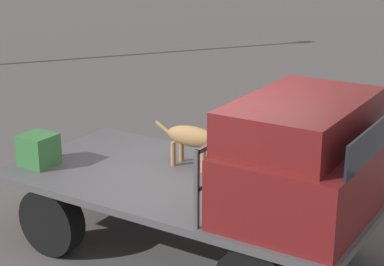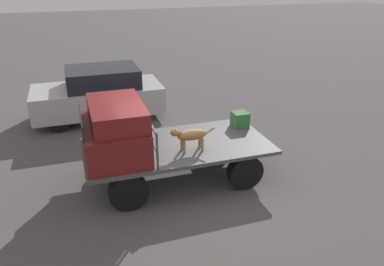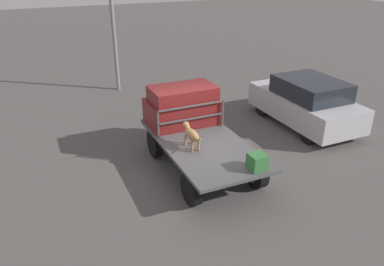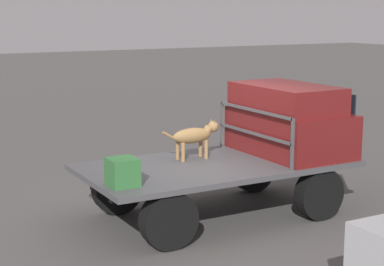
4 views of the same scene
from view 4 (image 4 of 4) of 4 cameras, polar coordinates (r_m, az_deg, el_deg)
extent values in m
plane|color=#514F4C|center=(10.01, 2.20, -7.36)|extent=(80.00, 80.00, 0.00)
cylinder|color=black|center=(11.28, 5.44, -3.22)|extent=(0.79, 0.24, 0.79)
cylinder|color=black|center=(9.94, 11.22, -5.33)|extent=(0.79, 0.24, 0.79)
cylinder|color=black|center=(10.09, -6.65, -4.94)|extent=(0.79, 0.24, 0.79)
cylinder|color=black|center=(8.56, -2.07, -7.77)|extent=(0.79, 0.24, 0.79)
cube|color=black|center=(10.12, 1.15, -3.16)|extent=(3.79, 0.10, 0.18)
cube|color=black|center=(9.52, 3.37, -4.08)|extent=(3.79, 0.10, 0.18)
cube|color=#4C4C4F|center=(9.79, 2.23, -2.87)|extent=(4.12, 2.08, 0.08)
cube|color=maroon|center=(10.48, 8.70, 0.09)|extent=(1.26, 1.96, 0.69)
cube|color=maroon|center=(10.33, 8.37, 3.09)|extent=(1.07, 1.80, 0.42)
cube|color=black|center=(10.79, 11.39, 2.98)|extent=(0.02, 1.61, 0.32)
cube|color=#4C4C4F|center=(10.85, 2.66, 0.78)|extent=(0.04, 0.04, 0.77)
cube|color=#4C4C4F|center=(9.30, 8.91, -1.03)|extent=(0.04, 0.04, 0.77)
cube|color=#4C4C4F|center=(10.00, 5.58, 2.00)|extent=(0.04, 1.92, 0.04)
cube|color=#4C4C4F|center=(10.06, 5.55, -0.05)|extent=(0.04, 1.92, 0.04)
cylinder|color=#9E7547|center=(10.14, 0.76, -1.29)|extent=(0.06, 0.06, 0.29)
cylinder|color=#9E7547|center=(9.99, 1.27, -1.48)|extent=(0.06, 0.06, 0.29)
cylinder|color=#9E7547|center=(9.95, -1.28, -1.53)|extent=(0.06, 0.06, 0.29)
cylinder|color=#9E7547|center=(9.80, -0.79, -1.73)|extent=(0.06, 0.06, 0.29)
ellipsoid|color=olive|center=(9.92, 0.00, -0.24)|extent=(0.66, 0.24, 0.24)
sphere|color=#9E7547|center=(10.02, 0.91, -0.37)|extent=(0.11, 0.11, 0.11)
cylinder|color=olive|center=(10.05, 1.40, 0.28)|extent=(0.17, 0.13, 0.16)
sphere|color=olive|center=(10.09, 1.89, 0.57)|extent=(0.17, 0.17, 0.17)
cone|color=#9E7547|center=(10.13, 2.25, 0.54)|extent=(0.10, 0.10, 0.10)
cone|color=olive|center=(10.12, 1.71, 1.02)|extent=(0.06, 0.08, 0.10)
cone|color=olive|center=(10.03, 1.99, 0.94)|extent=(0.06, 0.08, 0.10)
cylinder|color=olive|center=(9.74, -1.94, -0.31)|extent=(0.28, 0.04, 0.18)
cube|color=#337038|center=(8.50, -6.19, -3.47)|extent=(0.37, 0.37, 0.37)
camera|label=1|loc=(8.86, 45.12, 10.32)|focal=60.00mm
camera|label=2|loc=(17.00, -4.81, 15.30)|focal=35.00mm
camera|label=3|loc=(12.48, -44.64, 17.43)|focal=35.00mm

